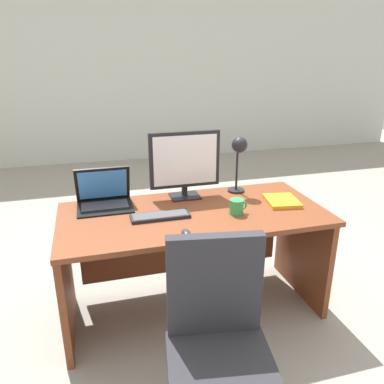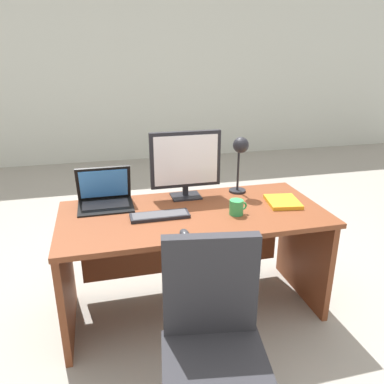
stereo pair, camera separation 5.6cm
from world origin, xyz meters
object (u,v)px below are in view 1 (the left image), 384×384
object	(u,v)px
monitor	(185,162)
book	(282,201)
coffee_mug	(237,207)
keyboard	(160,216)
mouse	(186,234)
laptop	(104,194)
desk_lamp	(239,152)
office_chair	(219,364)
desk	(191,239)

from	to	relation	value
monitor	book	world-z (taller)	monitor
book	coffee_mug	xyz separation A→B (m)	(-0.36, -0.09, 0.03)
keyboard	book	distance (m)	0.83
mouse	coffee_mug	distance (m)	0.44
laptop	coffee_mug	bearing A→B (deg)	-25.25
monitor	desk_lamp	distance (m)	0.39
keyboard	office_chair	size ratio (longest dim) A/B	0.39
book	office_chair	xyz separation A→B (m)	(-0.74, -0.86, -0.37)
mouse	desk	bearing A→B (deg)	70.36
laptop	keyboard	xyz separation A→B (m)	(0.31, -0.30, -0.07)
desk	coffee_mug	distance (m)	0.40
office_chair	book	bearing A→B (deg)	49.51
desk_lamp	desk	bearing A→B (deg)	-152.55
laptop	book	size ratio (longest dim) A/B	1.30
laptop	monitor	bearing A→B (deg)	-0.18
desk	desk_lamp	world-z (taller)	desk_lamp
desk	laptop	bearing A→B (deg)	157.80
coffee_mug	office_chair	distance (m)	0.95
coffee_mug	office_chair	world-z (taller)	office_chair
coffee_mug	desk	bearing A→B (deg)	148.72
monitor	laptop	world-z (taller)	monitor
keyboard	mouse	distance (m)	0.30
monitor	office_chair	bearing A→B (deg)	-97.05
monitor	desk_lamp	world-z (taller)	monitor
laptop	mouse	world-z (taller)	laptop
laptop	office_chair	world-z (taller)	laptop
monitor	coffee_mug	size ratio (longest dim) A/B	4.26
desk	office_chair	xyz separation A→B (m)	(-0.13, -0.92, -0.14)
monitor	mouse	size ratio (longest dim) A/B	5.39
desk	book	size ratio (longest dim) A/B	6.18
desk	keyboard	bearing A→B (deg)	-159.76
desk_lamp	book	size ratio (longest dim) A/B	1.50
coffee_mug	keyboard	bearing A→B (deg)	171.43
desk	keyboard	size ratio (longest dim) A/B	4.63
desk	desk_lamp	size ratio (longest dim) A/B	4.11
desk	mouse	size ratio (longest dim) A/B	18.64
monitor	book	distance (m)	0.70
keyboard	book	xyz separation A→B (m)	(0.83, 0.02, 0.00)
mouse	desk_lamp	distance (m)	0.83
monitor	office_chair	distance (m)	1.30
book	coffee_mug	distance (m)	0.37
laptop	desk_lamp	bearing A→B (deg)	-0.69
laptop	desk_lamp	distance (m)	0.96
mouse	keyboard	bearing A→B (deg)	106.63
mouse	desk_lamp	bearing A→B (deg)	47.48
laptop	coffee_mug	world-z (taller)	laptop
monitor	keyboard	world-z (taller)	monitor
keyboard	desk_lamp	bearing A→B (deg)	24.98
desk	laptop	size ratio (longest dim) A/B	4.74
desk_lamp	office_chair	world-z (taller)	desk_lamp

